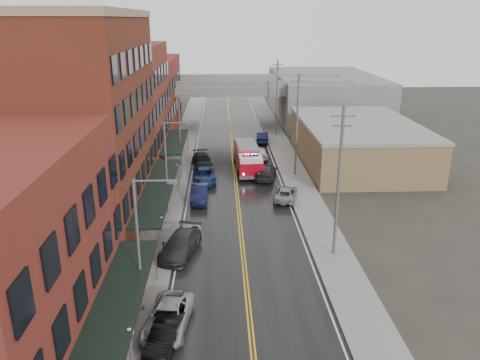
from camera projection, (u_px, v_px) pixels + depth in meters
name	position (u px, v px, depth m)	size (l,w,h in m)	color
road	(237.00, 191.00, 51.18)	(11.00, 160.00, 0.02)	black
sidewalk_left	(170.00, 191.00, 50.86)	(3.00, 160.00, 0.15)	slate
sidewalk_right	(303.00, 189.00, 51.45)	(3.00, 160.00, 0.15)	slate
curb_left	(185.00, 191.00, 50.93)	(0.30, 160.00, 0.15)	gray
curb_right	(288.00, 189.00, 51.38)	(0.30, 160.00, 0.15)	gray
brick_building_b	(88.00, 125.00, 41.09)	(9.00, 20.00, 18.00)	#5C2518
brick_building_c	(127.00, 107.00, 58.11)	(9.00, 15.00, 15.00)	maroon
brick_building_far	(148.00, 96.00, 75.12)	(9.00, 20.00, 12.00)	maroon
tan_building	(357.00, 144.00, 60.44)	(14.00, 22.00, 5.00)	#8E744C
right_far_block	(324.00, 96.00, 88.36)	(18.00, 30.00, 8.00)	slate
awning_0	(116.00, 308.00, 25.35)	(2.60, 16.00, 3.09)	black
awning_1	(158.00, 188.00, 43.29)	(2.60, 18.00, 3.09)	black
awning_2	(175.00, 141.00, 59.82)	(2.60, 13.00, 3.09)	black
globe_lamp_0	(130.00, 342.00, 23.73)	(0.44, 0.44, 3.12)	#59595B
globe_lamp_1	(162.00, 226.00, 36.95)	(0.44, 0.44, 3.12)	#59595B
globe_lamp_2	(177.00, 172.00, 50.17)	(0.44, 0.44, 3.12)	#59595B
street_lamp_0	(142.00, 239.00, 28.45)	(2.64, 0.22, 9.00)	#59595B
street_lamp_1	(169.00, 162.00, 43.56)	(2.64, 0.22, 9.00)	#59595B
street_lamp_2	(182.00, 125.00, 58.66)	(2.64, 0.22, 9.00)	#59595B
utility_pole_0	(339.00, 180.00, 35.24)	(1.80, 0.24, 12.00)	#59595B
utility_pole_1	(297.00, 124.00, 54.13)	(1.80, 0.24, 12.00)	#59595B
utility_pole_2	(277.00, 97.00, 73.01)	(1.80, 0.24, 12.00)	#59595B
overpass	(230.00, 92.00, 79.44)	(40.00, 10.00, 7.50)	slate
fire_truck	(248.00, 157.00, 57.32)	(3.89, 8.90, 3.20)	#B8081A
parked_car_left_1	(165.00, 335.00, 26.76)	(1.48, 4.23, 1.40)	black
parked_car_left_2	(168.00, 317.00, 28.28)	(2.47, 5.35, 1.49)	#9A9DA1
parked_car_left_3	(180.00, 245.00, 37.21)	(2.32, 5.71, 1.66)	#2A2A2D
parked_car_left_4	(186.00, 234.00, 39.40)	(1.61, 4.01, 1.37)	white
parked_car_left_5	(199.00, 194.00, 48.12)	(1.69, 4.84, 1.60)	black
parked_car_left_6	(204.00, 175.00, 53.80)	(2.55, 5.54, 1.54)	navy
parked_car_left_7	(202.00, 161.00, 59.24)	(2.26, 5.57, 1.62)	black
parked_car_right_0	(286.00, 193.00, 48.55)	(2.20, 4.77, 1.33)	gray
parked_car_right_1	(266.00, 172.00, 55.03)	(2.20, 5.41, 1.57)	#272729
parked_car_right_2	(260.00, 153.00, 62.81)	(1.83, 4.56, 1.55)	white
parked_car_right_3	(262.00, 137.00, 70.96)	(1.74, 4.98, 1.64)	#0E1433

